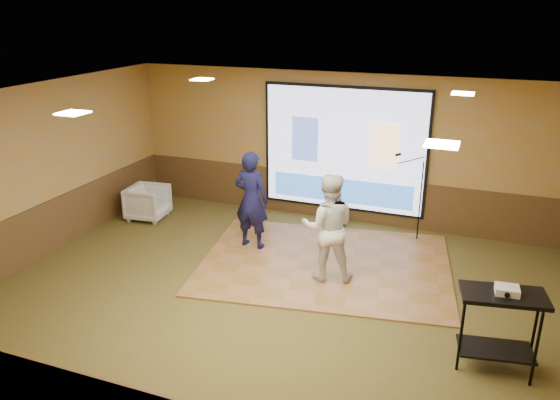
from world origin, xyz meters
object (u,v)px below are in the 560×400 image
at_px(av_table, 501,315).
at_px(banquet_chair, 148,202).
at_px(projector_screen, 343,151).
at_px(dance_floor, 325,263).
at_px(player_right, 328,227).
at_px(projector, 507,290).
at_px(mic_stand, 416,216).
at_px(player_left, 251,200).
at_px(duffel_bag, 335,219).

distance_m(av_table, banquet_chair, 7.31).
bearing_deg(projector_screen, dance_floor, -82.45).
relative_size(player_right, projector, 6.60).
bearing_deg(dance_floor, mic_stand, 51.01).
height_order(projector_screen, banquet_chair, projector_screen).
bearing_deg(mic_stand, player_right, -103.54).
relative_size(projector_screen, banquet_chair, 4.31).
height_order(player_left, mic_stand, player_left).
bearing_deg(projector, projector_screen, 121.95).
bearing_deg(mic_stand, player_left, -138.59).
height_order(projector, duffel_bag, projector).
relative_size(dance_floor, av_table, 4.04).
bearing_deg(mic_stand, projector, -52.93).
relative_size(projector_screen, player_right, 1.88).
bearing_deg(projector, banquet_chair, 153.38).
xyz_separation_m(dance_floor, player_right, (0.17, -0.51, 0.90)).
xyz_separation_m(player_right, duffel_bag, (-0.49, 2.24, -0.78)).
xyz_separation_m(player_right, mic_stand, (1.11, 2.09, -0.42)).
xyz_separation_m(dance_floor, mic_stand, (1.28, 1.58, 0.48)).
distance_m(projector_screen, banquet_chair, 4.15).
height_order(projector_screen, dance_floor, projector_screen).
distance_m(projector, duffel_bag, 4.91).
xyz_separation_m(dance_floor, projector, (2.77, -1.97, 1.07)).
xyz_separation_m(projector_screen, player_left, (-1.18, -1.89, -0.55)).
bearing_deg(av_table, mic_stand, 112.28).
bearing_deg(projector, dance_floor, 139.57).
xyz_separation_m(player_left, mic_stand, (2.74, 1.40, -0.43)).
distance_m(mic_stand, banquet_chair, 5.39).
distance_m(dance_floor, projector, 3.56).
distance_m(player_left, mic_stand, 3.10).
xyz_separation_m(player_right, banquet_chair, (-4.21, 1.24, -0.56)).
distance_m(player_left, player_right, 1.77).
height_order(dance_floor, banquet_chair, banquet_chair).
bearing_deg(mic_stand, banquet_chair, -156.48).
height_order(player_right, projector, player_right).
height_order(projector_screen, player_right, projector_screen).
relative_size(av_table, duffel_bag, 2.47).
xyz_separation_m(dance_floor, player_left, (-1.45, 0.19, 0.91)).
distance_m(dance_floor, player_left, 1.73).
height_order(projector_screen, mic_stand, projector_screen).
height_order(av_table, banquet_chair, av_table).
distance_m(av_table, mic_stand, 3.86).
relative_size(dance_floor, duffel_bag, 9.98).
bearing_deg(duffel_bag, player_left, -126.48).
height_order(projector_screen, projector, projector_screen).
bearing_deg(duffel_bag, banquet_chair, -164.96).
bearing_deg(player_left, dance_floor, 177.04).
distance_m(projector_screen, dance_floor, 2.55).
distance_m(dance_floor, player_right, 1.05).
bearing_deg(projector_screen, av_table, -53.33).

